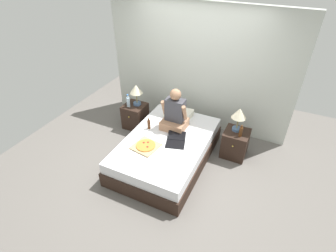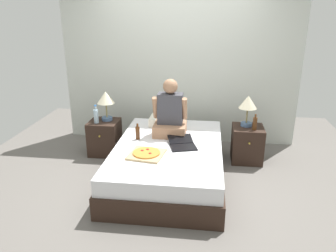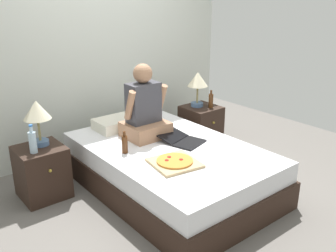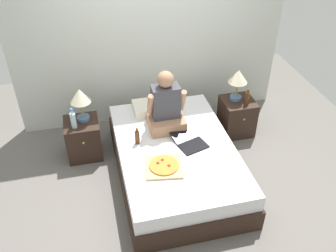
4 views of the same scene
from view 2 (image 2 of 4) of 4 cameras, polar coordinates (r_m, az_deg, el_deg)
ground_plane at (r=4.44m, az=0.10°, el=-8.94°), size 5.79×5.79×0.00m
wall_back at (r=5.38m, az=2.00°, el=10.32°), size 3.79×0.12×2.50m
bed at (r=4.33m, az=0.10°, el=-6.24°), size 1.40×2.13×0.47m
nightstand_left at (r=5.15m, az=-10.95°, el=-1.92°), size 0.44×0.47×0.52m
lamp_on_left_nightstand at (r=5.00m, az=-10.78°, el=4.55°), size 0.26×0.26×0.45m
water_bottle at (r=4.97m, az=-12.42°, el=1.76°), size 0.07×0.07×0.28m
nightstand_right at (r=4.94m, az=13.60°, el=-3.04°), size 0.44×0.47×0.52m
lamp_on_right_nightstand at (r=4.80m, az=13.74°, el=3.70°), size 0.26×0.26×0.45m
beer_bottle at (r=4.74m, az=14.90°, el=0.46°), size 0.06×0.06×0.23m
pillow at (r=4.95m, az=-0.12°, el=0.90°), size 0.52×0.34×0.12m
person_seated at (r=4.50m, az=0.38°, el=2.00°), size 0.47×0.40×0.78m
laptop at (r=4.20m, az=2.51°, el=-3.24°), size 0.42×0.49×0.07m
pizza_box at (r=3.94m, az=-3.77°, el=-4.86°), size 0.46×0.46×0.05m
beer_bottle_on_bed at (r=4.40m, az=-5.31°, el=-1.18°), size 0.06×0.06×0.22m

